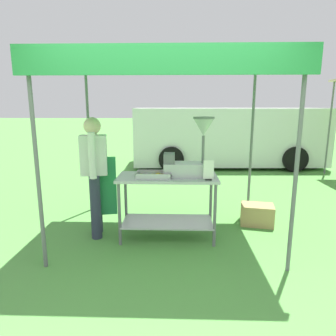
{
  "coord_description": "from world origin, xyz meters",
  "views": [
    {
      "loc": [
        0.15,
        -2.91,
        1.75
      ],
      "look_at": [
        0.02,
        1.05,
        0.92
      ],
      "focal_mm": 31.78,
      "sensor_mm": 36.0,
      "label": 1
    }
  ],
  "objects_px": {
    "donut_fryer": "(190,155)",
    "menu_sign": "(209,172)",
    "donut_tray": "(154,176)",
    "vendor": "(95,171)",
    "van_white": "(226,136)",
    "supply_crate": "(257,215)",
    "donut_cart": "(168,194)",
    "stall_canopy": "(168,67)"
  },
  "relations": [
    {
      "from": "donut_fryer",
      "to": "menu_sign",
      "type": "relative_size",
      "value": 3.06
    },
    {
      "from": "donut_tray",
      "to": "vendor",
      "type": "bearing_deg",
      "value": 170.47
    },
    {
      "from": "donut_fryer",
      "to": "van_white",
      "type": "bearing_deg",
      "value": 75.83
    },
    {
      "from": "donut_fryer",
      "to": "vendor",
      "type": "distance_m",
      "value": 1.28
    },
    {
      "from": "supply_crate",
      "to": "van_white",
      "type": "bearing_deg",
      "value": 86.73
    },
    {
      "from": "donut_tray",
      "to": "vendor",
      "type": "xyz_separation_m",
      "value": [
        -0.8,
        0.13,
        0.03
      ]
    },
    {
      "from": "donut_fryer",
      "to": "menu_sign",
      "type": "distance_m",
      "value": 0.34
    },
    {
      "from": "menu_sign",
      "to": "donut_cart",
      "type": "bearing_deg",
      "value": 159.42
    },
    {
      "from": "donut_cart",
      "to": "vendor",
      "type": "height_order",
      "value": "vendor"
    },
    {
      "from": "stall_canopy",
      "to": "menu_sign",
      "type": "relative_size",
      "value": 11.47
    },
    {
      "from": "menu_sign",
      "to": "stall_canopy",
      "type": "bearing_deg",
      "value": 150.36
    },
    {
      "from": "supply_crate",
      "to": "donut_tray",
      "type": "bearing_deg",
      "value": -158.93
    },
    {
      "from": "stall_canopy",
      "to": "supply_crate",
      "type": "bearing_deg",
      "value": 16.78
    },
    {
      "from": "stall_canopy",
      "to": "donut_tray",
      "type": "xyz_separation_m",
      "value": [
        -0.17,
        -0.18,
        -1.34
      ]
    },
    {
      "from": "donut_cart",
      "to": "van_white",
      "type": "xyz_separation_m",
      "value": [
        1.59,
        5.16,
        0.26
      ]
    },
    {
      "from": "stall_canopy",
      "to": "van_white",
      "type": "height_order",
      "value": "stall_canopy"
    },
    {
      "from": "vendor",
      "to": "donut_tray",
      "type": "bearing_deg",
      "value": -9.53
    },
    {
      "from": "donut_tray",
      "to": "van_white",
      "type": "xyz_separation_m",
      "value": [
        1.76,
        5.24,
        0.0
      ]
    },
    {
      "from": "stall_canopy",
      "to": "vendor",
      "type": "relative_size",
      "value": 1.78
    },
    {
      "from": "donut_tray",
      "to": "donut_fryer",
      "type": "xyz_separation_m",
      "value": [
        0.46,
        0.07,
        0.26
      ]
    },
    {
      "from": "donut_cart",
      "to": "van_white",
      "type": "relative_size",
      "value": 0.24
    },
    {
      "from": "vendor",
      "to": "supply_crate",
      "type": "bearing_deg",
      "value": 10.89
    },
    {
      "from": "donut_cart",
      "to": "vendor",
      "type": "distance_m",
      "value": 1.01
    },
    {
      "from": "vendor",
      "to": "van_white",
      "type": "bearing_deg",
      "value": 63.37
    },
    {
      "from": "van_white",
      "to": "donut_tray",
      "type": "bearing_deg",
      "value": -108.56
    },
    {
      "from": "donut_tray",
      "to": "donut_cart",
      "type": "bearing_deg",
      "value": 24.67
    },
    {
      "from": "vendor",
      "to": "van_white",
      "type": "relative_size",
      "value": 0.3
    },
    {
      "from": "stall_canopy",
      "to": "van_white",
      "type": "bearing_deg",
      "value": 72.53
    },
    {
      "from": "vendor",
      "to": "van_white",
      "type": "distance_m",
      "value": 5.71
    },
    {
      "from": "donut_fryer",
      "to": "supply_crate",
      "type": "height_order",
      "value": "donut_fryer"
    },
    {
      "from": "stall_canopy",
      "to": "menu_sign",
      "type": "distance_m",
      "value": 1.39
    },
    {
      "from": "donut_fryer",
      "to": "stall_canopy",
      "type": "bearing_deg",
      "value": 160.58
    },
    {
      "from": "donut_fryer",
      "to": "donut_cart",
      "type": "bearing_deg",
      "value": 179.38
    },
    {
      "from": "menu_sign",
      "to": "vendor",
      "type": "height_order",
      "value": "vendor"
    },
    {
      "from": "donut_cart",
      "to": "stall_canopy",
      "type": "bearing_deg",
      "value": 90.0
    },
    {
      "from": "supply_crate",
      "to": "van_white",
      "type": "height_order",
      "value": "van_white"
    },
    {
      "from": "stall_canopy",
      "to": "donut_fryer",
      "type": "distance_m",
      "value": 1.13
    },
    {
      "from": "donut_fryer",
      "to": "van_white",
      "type": "xyz_separation_m",
      "value": [
        1.3,
        5.17,
        -0.26
      ]
    },
    {
      "from": "donut_cart",
      "to": "menu_sign",
      "type": "bearing_deg",
      "value": -20.58
    },
    {
      "from": "donut_cart",
      "to": "menu_sign",
      "type": "relative_size",
      "value": 5.2
    },
    {
      "from": "donut_cart",
      "to": "supply_crate",
      "type": "xyz_separation_m",
      "value": [
        1.33,
        0.5,
        -0.46
      ]
    },
    {
      "from": "donut_tray",
      "to": "vendor",
      "type": "relative_size",
      "value": 0.28
    }
  ]
}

